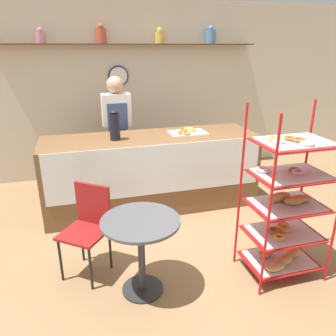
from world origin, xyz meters
name	(u,v)px	position (x,y,z in m)	size (l,w,h in m)	color
ground_plane	(179,256)	(0.00, 0.00, 0.00)	(14.00, 14.00, 0.00)	olive
back_wall	(131,90)	(0.00, 2.58, 1.37)	(10.00, 0.30, 2.70)	beige
display_counter	(152,172)	(0.00, 1.21, 0.48)	(2.73, 0.80, 0.96)	brown
pastry_rack	(286,207)	(0.84, -0.48, 0.68)	(0.70, 0.51, 1.59)	#B71414
person_worker	(117,130)	(-0.34, 1.86, 0.92)	(0.39, 0.24, 1.66)	#282833
cafe_table	(141,239)	(-0.46, -0.39, 0.53)	(0.66, 0.66, 0.71)	#262628
cafe_chair	(89,221)	(-0.87, 0.03, 0.52)	(0.53, 0.53, 0.86)	black
coffee_carafe	(115,126)	(-0.46, 1.17, 1.14)	(0.13, 0.13, 0.36)	black
donut_tray_counter	(187,132)	(0.49, 1.25, 0.98)	(0.48, 0.32, 0.05)	white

